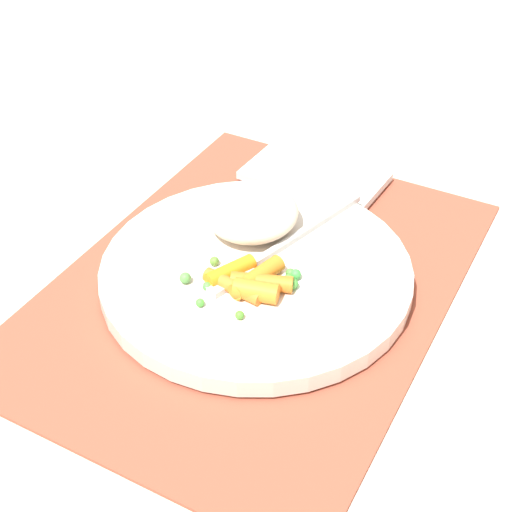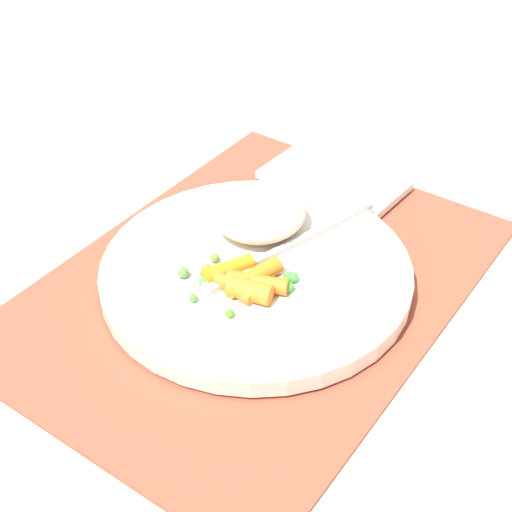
{
  "view_description": "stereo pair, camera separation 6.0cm",
  "coord_description": "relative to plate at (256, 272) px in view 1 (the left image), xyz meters",
  "views": [
    {
      "loc": [
        0.44,
        0.24,
        0.43
      ],
      "look_at": [
        0.0,
        0.0,
        0.03
      ],
      "focal_mm": 53.14,
      "sensor_mm": 36.0,
      "label": 1
    },
    {
      "loc": [
        0.41,
        0.29,
        0.43
      ],
      "look_at": [
        0.0,
        0.0,
        0.03
      ],
      "focal_mm": 53.14,
      "sensor_mm": 36.0,
      "label": 2
    }
  ],
  "objects": [
    {
      "name": "plate",
      "position": [
        0.0,
        0.0,
        0.0
      ],
      "size": [
        0.27,
        0.27,
        0.02
      ],
      "primitive_type": "cylinder",
      "color": "silver",
      "rests_on": "placemat"
    },
    {
      "name": "placemat",
      "position": [
        0.0,
        0.0,
        -0.01
      ],
      "size": [
        0.43,
        0.31,
        0.01
      ],
      "primitive_type": "cube",
      "color": "#9E4733",
      "rests_on": "ground_plane"
    },
    {
      "name": "fork",
      "position": [
        -0.02,
        0.01,
        0.01
      ],
      "size": [
        0.19,
        0.06,
        0.01
      ],
      "color": "#BDBDBD",
      "rests_on": "plate"
    },
    {
      "name": "ground_plane",
      "position": [
        0.0,
        0.0,
        -0.01
      ],
      "size": [
        2.4,
        2.4,
        0.0
      ],
      "primitive_type": "plane",
      "color": "beige"
    },
    {
      "name": "napkin",
      "position": [
        -0.17,
        -0.02,
        -0.0
      ],
      "size": [
        0.09,
        0.14,
        0.01
      ],
      "primitive_type": "cube",
      "rotation": [
        0.0,
        0.0,
        -0.05
      ],
      "color": "white",
      "rests_on": "placemat"
    },
    {
      "name": "carrot_portion",
      "position": [
        0.03,
        0.01,
        0.02
      ],
      "size": [
        0.06,
        0.07,
        0.02
      ],
      "color": "orange",
      "rests_on": "plate"
    },
    {
      "name": "pea_scatter",
      "position": [
        0.03,
        0.01,
        0.01
      ],
      "size": [
        0.07,
        0.09,
        0.01
      ],
      "color": "green",
      "rests_on": "plate"
    },
    {
      "name": "rice_mound",
      "position": [
        -0.05,
        -0.03,
        0.02
      ],
      "size": [
        0.09,
        0.08,
        0.03
      ],
      "primitive_type": "ellipsoid",
      "color": "beige",
      "rests_on": "plate"
    }
  ]
}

